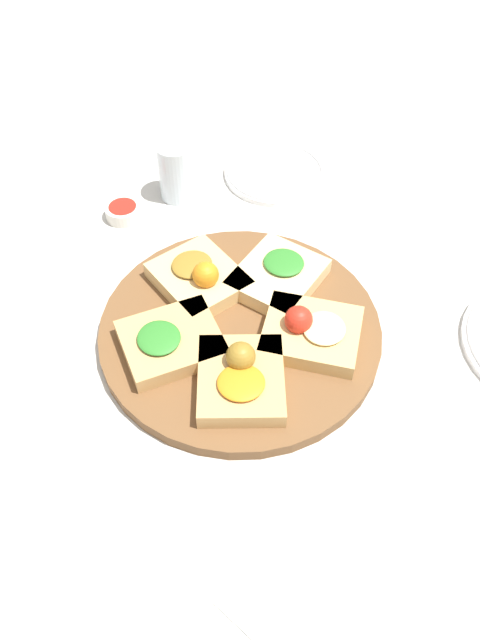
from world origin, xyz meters
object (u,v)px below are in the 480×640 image
Objects in this scene: plate_left at (276,172)px; dipping_bowl at (123,211)px; serving_board at (240,330)px; napkin_stack at (295,604)px; water_glass at (176,171)px.

plate_left is 0.30m from dipping_bowl.
serving_board is at bearing -73.47° from plate_left.
water_glass is at bearing 130.07° from napkin_stack.
napkin_stack is at bearing -64.15° from plate_left.
plate_left is 3.09× the size of dipping_bowl.
water_glass reaches higher than dipping_bowl.
serving_board reaches higher than napkin_stack.
serving_board is 3.93× the size of water_glass.
water_glass is (-0.25, 0.24, 0.04)m from serving_board.
serving_board is 3.01× the size of napkin_stack.
napkin_stack is (0.33, -0.69, -0.00)m from plate_left.
plate_left is (-0.11, 0.38, -0.00)m from serving_board.
napkin_stack is at bearing -54.63° from serving_board.
plate_left is 0.19m from water_glass.
plate_left is at bearing 44.74° from water_glass.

